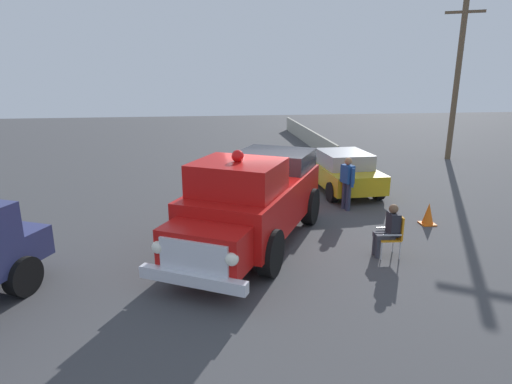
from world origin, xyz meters
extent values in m
plane|color=#424244|center=(0.00, 0.00, 0.00)|extent=(60.00, 60.00, 0.00)
cylinder|color=black|center=(2.47, -0.44, 0.52)|extent=(1.07, 0.77, 1.04)
cylinder|color=black|center=(1.53, -2.21, 0.52)|extent=(1.07, 0.77, 1.04)
cylinder|color=black|center=(-0.63, 1.20, 0.52)|extent=(1.07, 0.77, 1.04)
cylinder|color=black|center=(-1.56, -0.57, 0.52)|extent=(1.07, 0.77, 1.04)
cube|color=red|center=(0.45, -0.50, 1.05)|extent=(5.31, 4.15, 1.10)
cube|color=red|center=(2.97, -1.84, 0.92)|extent=(1.62, 1.98, 0.84)
cube|color=red|center=(1.47, -1.04, 1.95)|extent=(2.39, 2.47, 0.76)
cube|color=#232328|center=(-0.92, 0.22, 1.80)|extent=(2.42, 2.53, 0.60)
cube|color=silver|center=(3.37, -2.05, 0.92)|extent=(0.78, 1.33, 0.64)
cube|color=silver|center=(3.46, -2.09, 0.50)|extent=(1.23, 2.07, 0.24)
sphere|color=white|center=(3.73, -1.36, 1.00)|extent=(0.35, 0.35, 0.26)
sphere|color=white|center=(3.00, -2.74, 1.00)|extent=(0.35, 0.35, 0.26)
sphere|color=red|center=(1.47, -1.04, 2.45)|extent=(0.38, 0.38, 0.28)
cylinder|color=black|center=(-5.48, 2.28, 0.34)|extent=(0.69, 0.30, 0.68)
cylinder|color=black|center=(-5.58, 3.92, 0.34)|extent=(0.69, 0.30, 0.68)
cylinder|color=black|center=(-2.59, 2.45, 0.34)|extent=(0.69, 0.30, 0.68)
cylinder|color=black|center=(-2.68, 4.09, 0.34)|extent=(0.69, 0.30, 0.68)
cube|color=gold|center=(-4.08, 3.19, 0.62)|extent=(4.30, 2.04, 0.64)
cube|color=gold|center=(-5.53, 3.10, 0.98)|extent=(1.49, 1.72, 0.20)
cube|color=#99999E|center=(-3.78, 3.20, 1.18)|extent=(1.99, 1.67, 0.56)
cube|color=silver|center=(-6.26, 3.06, 0.40)|extent=(0.27, 1.91, 0.20)
cylinder|color=black|center=(2.70, -5.41, 0.40)|extent=(0.84, 0.58, 0.80)
cube|color=navy|center=(1.89, -6.01, 0.82)|extent=(1.51, 1.92, 0.64)
cylinder|color=#B7BABF|center=(2.02, 2.26, 0.22)|extent=(0.03, 0.03, 0.44)
cylinder|color=#B7BABF|center=(1.58, 2.29, 0.22)|extent=(0.03, 0.03, 0.44)
cylinder|color=#B7BABF|center=(2.05, 2.70, 0.22)|extent=(0.03, 0.03, 0.44)
cylinder|color=#B7BABF|center=(1.61, 2.73, 0.22)|extent=(0.03, 0.03, 0.44)
cube|color=orange|center=(1.81, 2.49, 0.46)|extent=(0.51, 0.51, 0.04)
cube|color=orange|center=(1.83, 2.73, 0.74)|extent=(0.48, 0.07, 0.56)
cube|color=#B7BABF|center=(2.05, 2.48, 0.62)|extent=(0.06, 0.44, 0.03)
cube|color=#B7BABF|center=(1.57, 2.51, 0.62)|extent=(0.06, 0.44, 0.03)
cylinder|color=#B7BABF|center=(-2.83, -0.18, 0.22)|extent=(0.04, 0.04, 0.44)
cylinder|color=#B7BABF|center=(-2.97, -0.60, 0.22)|extent=(0.04, 0.04, 0.44)
cylinder|color=#B7BABF|center=(-3.25, -0.05, 0.22)|extent=(0.04, 0.04, 0.44)
cylinder|color=#B7BABF|center=(-3.39, -0.47, 0.22)|extent=(0.04, 0.04, 0.44)
cube|color=beige|center=(-3.11, -0.32, 0.46)|extent=(0.60, 0.60, 0.04)
cube|color=beige|center=(-3.34, -0.25, 0.74)|extent=(0.19, 0.47, 0.56)
cube|color=#B7BABF|center=(-3.04, -0.10, 0.62)|extent=(0.43, 0.17, 0.03)
cube|color=#B7BABF|center=(-3.18, -0.55, 0.62)|extent=(0.43, 0.17, 0.03)
cylinder|color=#383842|center=(1.90, 2.22, 0.23)|extent=(0.14, 0.14, 0.45)
cylinder|color=#383842|center=(1.70, 2.23, 0.23)|extent=(0.14, 0.14, 0.45)
cube|color=#383842|center=(1.91, 2.38, 0.51)|extent=(0.18, 0.45, 0.13)
cube|color=#383842|center=(1.71, 2.39, 0.51)|extent=(0.18, 0.45, 0.13)
cube|color=#26262D|center=(1.82, 2.58, 0.81)|extent=(0.41, 0.24, 0.54)
sphere|color=brown|center=(1.82, 2.56, 1.18)|extent=(0.23, 0.23, 0.22)
cylinder|color=#2D334C|center=(-1.64, 2.68, 0.44)|extent=(0.19, 0.19, 0.88)
cylinder|color=#2D334C|center=(-1.86, 2.62, 0.44)|extent=(0.19, 0.19, 0.88)
cube|color=#1E478C|center=(-1.75, 2.65, 1.16)|extent=(0.48, 0.37, 0.56)
cylinder|color=#1E478C|center=(-1.49, 2.72, 1.10)|extent=(0.12, 0.12, 0.60)
cylinder|color=#1E478C|center=(-2.01, 2.57, 1.10)|extent=(0.12, 0.12, 0.60)
sphere|color=#9E704C|center=(-1.75, 2.65, 1.56)|extent=(0.29, 0.29, 0.23)
cylinder|color=brown|center=(-8.84, 10.17, 3.67)|extent=(0.26, 0.26, 7.35)
cube|color=brown|center=(-8.84, 10.17, 6.75)|extent=(0.98, 1.52, 0.12)
cube|color=orange|center=(-0.13, 4.54, 0.02)|extent=(0.40, 0.40, 0.04)
cone|color=orange|center=(-0.13, 4.54, 0.33)|extent=(0.32, 0.32, 0.60)
cube|color=#A8A393|center=(-14.09, 4.35, 0.45)|extent=(11.91, 0.12, 0.90)
camera|label=1|loc=(11.08, -1.84, 4.37)|focal=30.85mm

